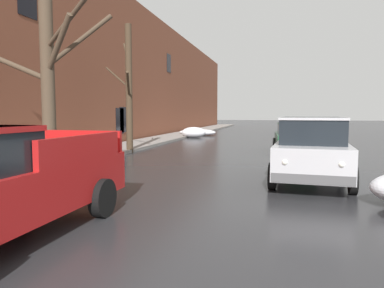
{
  "coord_description": "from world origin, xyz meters",
  "views": [
    {
      "loc": [
        1.78,
        1.63,
        1.94
      ],
      "look_at": [
        -0.56,
        11.17,
        1.08
      ],
      "focal_mm": 33.59,
      "sensor_mm": 36.0,
      "label": 1
    }
  ],
  "objects": [
    {
      "name": "sedan_grey_queued_behind_truck",
      "position": [
        2.94,
        34.75,
        0.75
      ],
      "size": [
        2.09,
        4.3,
        1.42
      ],
      "color": "slate",
      "rests_on": "ground"
    },
    {
      "name": "bare_tree_second_along_sidewalk",
      "position": [
        -5.3,
        11.62,
        3.02
      ],
      "size": [
        4.28,
        1.72,
        5.59
      ],
      "color": "#4C3D2D",
      "rests_on": "ground"
    },
    {
      "name": "left_sidewalk_slab",
      "position": [
        -6.48,
        18.0,
        0.07
      ],
      "size": [
        2.51,
        80.0,
        0.15
      ],
      "primitive_type": "cube",
      "color": "gray",
      "rests_on": "ground"
    },
    {
      "name": "sedan_green_parked_kerbside_mid",
      "position": [
        2.42,
        20.2,
        0.75
      ],
      "size": [
        2.03,
        4.43,
        1.42
      ],
      "color": "#1E5633",
      "rests_on": "ground"
    },
    {
      "name": "brick_townhouse_facade",
      "position": [
        -8.23,
        18.01,
        4.79
      ],
      "size": [
        0.63,
        80.0,
        9.58
      ],
      "color": "brown",
      "rests_on": "ground"
    },
    {
      "name": "snow_bank_along_right_kerb",
      "position": [
        -5.14,
        31.39,
        0.28
      ],
      "size": [
        3.15,
        1.42,
        0.65
      ],
      "color": "white",
      "rests_on": "ground"
    },
    {
      "name": "snow_bank_near_corner_left",
      "position": [
        -4.72,
        28.69,
        0.41
      ],
      "size": [
        1.88,
        1.28,
        0.85
      ],
      "color": "white",
      "rests_on": "ground"
    },
    {
      "name": "suv_silver_parked_kerbside_close",
      "position": [
        2.65,
        12.19,
        0.99
      ],
      "size": [
        2.29,
        4.72,
        1.82
      ],
      "color": "#B7B7BC",
      "rests_on": "ground"
    },
    {
      "name": "sedan_black_at_far_intersection",
      "position": [
        2.75,
        40.48,
        0.75
      ],
      "size": [
        2.05,
        4.08,
        1.42
      ],
      "color": "black",
      "rests_on": "ground"
    },
    {
      "name": "sedan_maroon_parked_far_down_block",
      "position": [
        3.09,
        27.09,
        0.75
      ],
      "size": [
        2.05,
        3.94,
        1.42
      ],
      "color": "maroon",
      "rests_on": "ground"
    },
    {
      "name": "bare_tree_mid_block",
      "position": [
        -5.37,
        17.89,
        3.14
      ],
      "size": [
        2.07,
        2.68,
        6.17
      ],
      "color": "#423323",
      "rests_on": "ground"
    }
  ]
}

